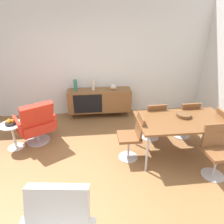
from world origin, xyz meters
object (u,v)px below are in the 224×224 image
Objects in this scene: fruit_bowl at (10,122)px; dining_chair_back_left at (153,120)px; vase_cobalt at (93,84)px; vase_sculptural_dark at (113,87)px; dining_table at (182,122)px; dining_chair_front_right at (216,150)px; lounge_chair_red at (36,122)px; sideboard at (99,100)px; vase_ceramic_small at (75,85)px; wooden_bowl_on_table at (184,115)px; dining_chair_back_right at (185,118)px; side_table_round at (13,133)px; dining_chair_near_window at (132,136)px.

dining_chair_back_left is at bearing -0.12° from fruit_bowl.
vase_cobalt is 0.51m from vase_sculptural_dark.
dining_table is (1.02, -1.82, -0.10)m from vase_sculptural_dark.
lounge_chair_red is (-3.06, 1.25, -0.00)m from dining_chair_front_right.
vase_ceramic_small reaches higher than sideboard.
vase_sculptural_dark reaches higher than dining_table.
dining_chair_back_right is at bearing 57.51° from wooden_bowl_on_table.
sideboard is at bearing -0.19° from vase_ceramic_small.
sideboard is 6.15× the size of wooden_bowl_on_table.
dining_chair_back_right is (1.73, -1.26, 0.03)m from sideboard.
vase_cobalt is at bearing 179.25° from sideboard.
vase_ceramic_small is (-0.44, 0.00, -0.01)m from vase_cobalt.
sideboard is at bearing 35.50° from side_table_round.
dining_chair_back_left is at bearing -50.55° from sideboard.
dining_table is 3.08× the size of side_table_round.
dining_chair_near_window is 1.00× the size of dining_chair_front_right.
dining_chair_back_left is at bearing -0.13° from side_table_round.
dining_table is at bearing -10.20° from fruit_bowl.
vase_ceramic_small reaches higher than wooden_bowl_on_table.
fruit_bowl is (-2.12, -1.26, -0.23)m from vase_sculptural_dark.
dining_chair_near_window reaches higher than dining_table.
dining_table reaches higher than fruit_bowl.
side_table_round is (-2.12, -1.25, -0.47)m from vase_sculptural_dark.
vase_cobalt is 0.34× the size of dining_chair_back_left.
dining_chair_front_right is (0.35, -0.56, -0.23)m from dining_table.
dining_table is (1.96, -1.82, -0.16)m from vase_ceramic_small.
dining_chair_near_window is at bearing -173.68° from wooden_bowl_on_table.
dining_chair_near_window reaches higher than side_table_round.
dining_chair_back_left is at bearing 121.81° from dining_chair_front_right.
vase_sculptural_dark is at bearing 94.14° from dining_chair_near_window.
vase_sculptural_dark is 0.20× the size of dining_chair_near_window.
dining_chair_back_left is at bearing 121.71° from dining_table.
vase_cobalt reaches higher than lounge_chair_red.
fruit_bowl is (-1.18, -1.26, -0.30)m from vase_ceramic_small.
vase_ceramic_small is (-0.94, 0.00, 0.07)m from vase_sculptural_dark.
vase_ceramic_small is 0.33× the size of dining_chair_near_window.
dining_chair_back_right is at bearing -36.00° from sideboard.
fruit_bowl is (-3.49, 1.12, 0.09)m from dining_chair_front_right.
vase_ceramic_small reaches higher than dining_chair_front_right.
dining_chair_front_right is at bearing -51.77° from vase_cobalt.
wooden_bowl_on_table is at bearing -49.87° from sideboard.
vase_cobalt reaches higher than dining_chair_near_window.
dining_chair_back_right is at bearing -0.11° from side_table_round.
dining_chair_back_left is 1.00× the size of dining_chair_near_window.
wooden_bowl_on_table is 2.85m from lounge_chair_red.
dining_chair_back_left is 1.32m from dining_chair_front_right.
dining_chair_near_window is 2.32m from fruit_bowl.
vase_ceramic_small reaches higher than lounge_chair_red.
dining_table reaches higher than sideboard.
dining_table reaches higher than side_table_round.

